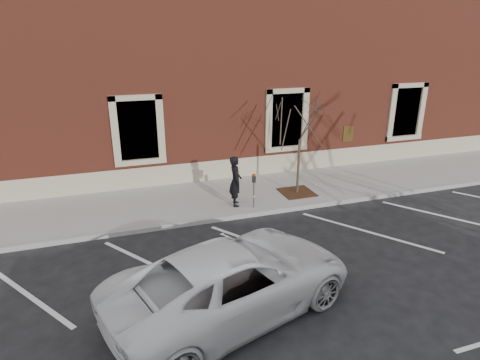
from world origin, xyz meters
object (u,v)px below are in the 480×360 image
object	(u,v)px
parking_meter	(254,184)
man	(236,181)
white_truck	(233,279)
sapling	(301,124)

from	to	relation	value
parking_meter	man	bearing A→B (deg)	156.06
white_truck	man	bearing A→B (deg)	-36.30
man	white_truck	bearing A→B (deg)	172.49
man	parking_meter	size ratio (longest dim) A/B	1.46
parking_meter	white_truck	world-z (taller)	white_truck
white_truck	sapling	bearing A→B (deg)	-55.45
man	parking_meter	world-z (taller)	man
man	sapling	world-z (taller)	sapling
man	parking_meter	xyz separation A→B (m)	(0.52, -0.40, -0.04)
sapling	white_truck	world-z (taller)	sapling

